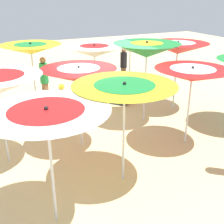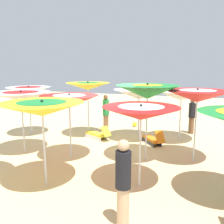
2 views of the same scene
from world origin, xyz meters
The scene contains 17 objects.
ground centered at (0.00, 0.00, -0.02)m, with size 36.33×36.33×0.04m, color beige.
beach_umbrella_1 centered at (-0.53, 2.99, 2.16)m, with size 2.05×2.05×2.41m.
beach_umbrella_2 centered at (-2.67, 2.37, 1.92)m, with size 2.14×2.14×2.17m.
beach_umbrella_3 centered at (1.75, 1.70, 1.95)m, with size 1.93×1.93×2.17m.
beach_umbrella_4 centered at (-0.09, 1.48, 2.29)m, with size 2.02×2.02×2.56m.
beach_umbrella_5 centered at (-2.30, 0.70, 1.94)m, with size 2.13×2.13×2.20m.
beach_umbrella_6 centered at (2.49, -0.64, 2.04)m, with size 2.11×2.11×2.27m.
beach_umbrella_7 centered at (0.62, -0.93, 1.98)m, with size 1.90×1.90×2.22m.
beach_umbrella_8 centered at (-2.11, -1.54, 2.23)m, with size 1.93×1.93×2.44m.
beach_umbrella_10 centered at (0.61, -2.85, 2.00)m, with size 2.04×2.04×2.26m.
beach_umbrella_11 centered at (-1.37, -4.10, 2.03)m, with size 1.93×1.93×2.24m.
lounger_1 centered at (-1.82, 1.42, 0.21)m, with size 1.22×1.08×0.69m.
lounger_2 centered at (-1.79, -0.99, 0.20)m, with size 0.89×1.32×0.62m.
beachgoer_0 centered at (3.45, 1.78, 0.93)m, with size 0.30×0.30×1.77m.
beachgoer_1 centered at (-4.00, 2.80, 0.85)m, with size 0.30×0.30×1.64m.
beachgoer_2 centered at (-2.93, -1.03, 0.94)m, with size 0.30×0.30×1.78m.
beach_ball centered at (-4.42, 0.00, 0.12)m, with size 0.25×0.25×0.25m, color yellow.
Camera 2 is at (7.53, 3.01, 3.08)m, focal length 38.99 mm.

